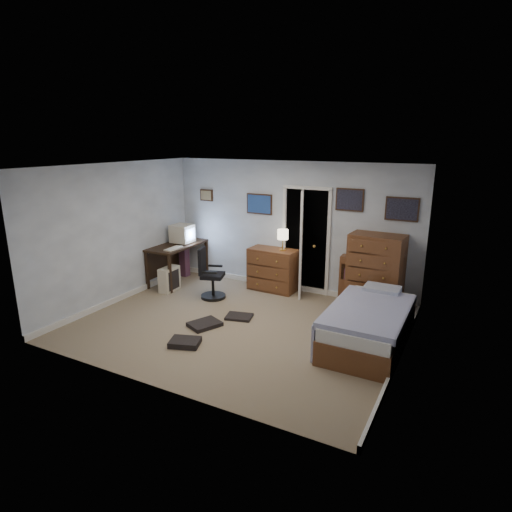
{
  "coord_description": "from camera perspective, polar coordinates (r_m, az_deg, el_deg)",
  "views": [
    {
      "loc": [
        3.21,
        -5.46,
        2.89
      ],
      "look_at": [
        0.16,
        0.3,
        1.1
      ],
      "focal_mm": 30.0,
      "sensor_mm": 36.0,
      "label": 1
    }
  ],
  "objects": [
    {
      "name": "floor",
      "position": [
        6.97,
        -2.38,
        -9.25
      ],
      "size": [
        5.0,
        4.0,
        0.02
      ],
      "primitive_type": "cube",
      "color": "gray",
      "rests_on": "ground"
    },
    {
      "name": "computer_desk",
      "position": [
        9.02,
        -10.88,
        0.47
      ],
      "size": [
        0.68,
        1.4,
        0.8
      ],
      "rotation": [
        0.0,
        0.0,
        0.03
      ],
      "color": "black",
      "rests_on": "floor"
    },
    {
      "name": "crt_monitor",
      "position": [
        8.97,
        -9.8,
        2.96
      ],
      "size": [
        0.43,
        0.4,
        0.38
      ],
      "rotation": [
        0.0,
        0.0,
        0.03
      ],
      "color": "beige",
      "rests_on": "computer_desk"
    },
    {
      "name": "keyboard",
      "position": [
        8.54,
        -10.94,
        0.99
      ],
      "size": [
        0.17,
        0.43,
        0.03
      ],
      "primitive_type": "cube",
      "rotation": [
        0.0,
        0.0,
        0.03
      ],
      "color": "beige",
      "rests_on": "computer_desk"
    },
    {
      "name": "pc_tower",
      "position": [
        8.54,
        -11.47,
        -3.04
      ],
      "size": [
        0.23,
        0.45,
        0.48
      ],
      "rotation": [
        0.0,
        0.0,
        0.03
      ],
      "color": "beige",
      "rests_on": "floor"
    },
    {
      "name": "office_chair",
      "position": [
        8.02,
        -6.15,
        -3.04
      ],
      "size": [
        0.59,
        0.59,
        0.96
      ],
      "rotation": [
        0.0,
        0.0,
        0.33
      ],
      "color": "black",
      "rests_on": "floor"
    },
    {
      "name": "media_stack",
      "position": [
        9.36,
        -9.54,
        -0.24
      ],
      "size": [
        0.17,
        0.17,
        0.81
      ],
      "primitive_type": "cube",
      "rotation": [
        0.0,
        0.0,
        -0.02
      ],
      "color": "maroon",
      "rests_on": "floor"
    },
    {
      "name": "low_dresser",
      "position": [
        8.39,
        2.27,
        -1.81
      ],
      "size": [
        0.95,
        0.5,
        0.83
      ],
      "primitive_type": "cube",
      "rotation": [
        0.0,
        0.0,
        -0.04
      ],
      "color": "brown",
      "rests_on": "floor"
    },
    {
      "name": "table_lamp",
      "position": [
        8.12,
        3.59,
        2.79
      ],
      "size": [
        0.22,
        0.22,
        0.4
      ],
      "rotation": [
        0.0,
        0.0,
        -0.04
      ],
      "color": "gold",
      "rests_on": "low_dresser"
    },
    {
      "name": "doorway",
      "position": [
        8.46,
        7.37,
        2.34
      ],
      "size": [
        0.96,
        1.12,
        2.05
      ],
      "color": "black",
      "rests_on": "floor"
    },
    {
      "name": "tall_dresser",
      "position": [
        7.69,
        15.64,
        -2.06
      ],
      "size": [
        0.94,
        0.59,
        1.33
      ],
      "primitive_type": "cube",
      "rotation": [
        0.0,
        0.0,
        -0.07
      ],
      "color": "brown",
      "rests_on": "floor"
    },
    {
      "name": "headboard_bookcase",
      "position": [
        7.89,
        14.51,
        -3.12
      ],
      "size": [
        0.97,
        0.29,
        0.86
      ],
      "rotation": [
        0.0,
        0.0,
        0.05
      ],
      "color": "brown",
      "rests_on": "floor"
    },
    {
      "name": "bed",
      "position": [
        6.46,
        14.75,
        -8.75
      ],
      "size": [
        1.07,
        1.97,
        0.65
      ],
      "rotation": [
        0.0,
        0.0,
        0.0
      ],
      "color": "brown",
      "rests_on": "floor"
    },
    {
      "name": "wall_posters",
      "position": [
        7.97,
        8.3,
        6.96
      ],
      "size": [
        4.38,
        0.04,
        0.6
      ],
      "color": "#331E11",
      "rests_on": "floor"
    },
    {
      "name": "floor_clutter",
      "position": [
        6.77,
        -6.86,
        -9.69
      ],
      "size": [
        0.84,
        1.64,
        0.09
      ],
      "rotation": [
        0.0,
        0.0,
        0.4
      ],
      "color": "black",
      "rests_on": "floor"
    }
  ]
}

